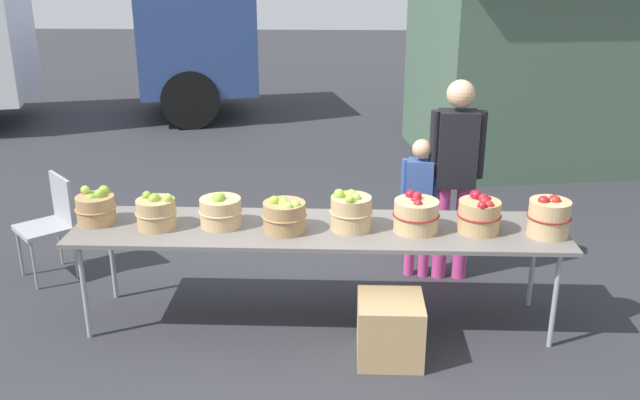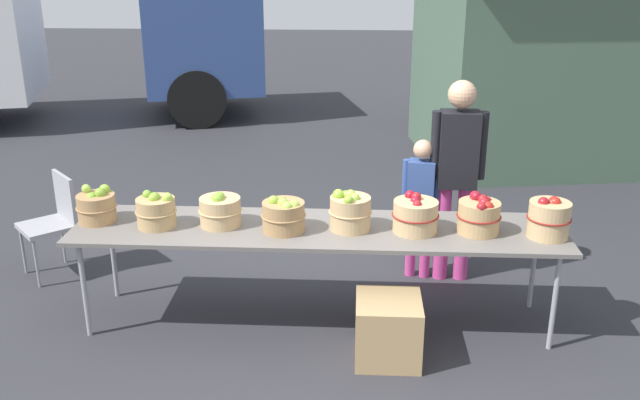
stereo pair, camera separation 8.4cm
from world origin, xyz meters
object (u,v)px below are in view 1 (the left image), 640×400
object	(u,v)px
market_table	(318,232)
apple_basket_red_1	(479,214)
apple_basket_red_0	(416,215)
child_customer	(419,197)
apple_basket_green_3	(285,215)
produce_crate	(390,329)
apple_basket_green_4	(351,211)
apple_basket_green_0	(96,208)
vendor_adult	(456,165)
apple_basket_red_2	(549,217)
folding_chair	(51,219)
apple_basket_green_1	(156,212)
apple_basket_green_2	(221,211)

from	to	relation	value
market_table	apple_basket_red_1	size ratio (longest dim) A/B	11.28
apple_basket_red_0	child_customer	distance (m)	0.86
apple_basket_green_3	child_customer	xyz separation A→B (m)	(1.03, 0.88, -0.17)
produce_crate	apple_basket_green_4	bearing A→B (deg)	120.55
apple_basket_green_0	apple_basket_red_0	distance (m)	2.29
apple_basket_green_4	child_customer	size ratio (longest dim) A/B	0.26
produce_crate	vendor_adult	bearing A→B (deg)	65.55
apple_basket_red_2	child_customer	world-z (taller)	child_customer
folding_chair	produce_crate	bearing A→B (deg)	24.35
apple_basket_green_4	child_customer	xyz separation A→B (m)	(0.57, 0.82, -0.18)
apple_basket_green_1	produce_crate	distance (m)	1.82
apple_basket_green_0	apple_basket_red_0	world-z (taller)	apple_basket_red_0
apple_basket_green_2	folding_chair	distance (m)	1.74
apple_basket_green_2	apple_basket_red_2	bearing A→B (deg)	-2.14
apple_basket_green_3	apple_basket_red_2	size ratio (longest dim) A/B	1.06
apple_basket_green_4	apple_basket_green_1	bearing A→B (deg)	-179.02
apple_basket_green_4	vendor_adult	xyz separation A→B (m)	(0.84, 0.80, 0.10)
apple_basket_green_0	produce_crate	size ratio (longest dim) A/B	0.67
apple_basket_green_4	produce_crate	xyz separation A→B (m)	(0.27, -0.46, -0.66)
apple_basket_green_0	child_customer	world-z (taller)	child_customer
apple_basket_red_0	apple_basket_red_2	distance (m)	0.91
apple_basket_green_0	folding_chair	size ratio (longest dim) A/B	0.34
apple_basket_green_4	vendor_adult	bearing A→B (deg)	43.42
apple_basket_green_3	child_customer	size ratio (longest dim) A/B	0.27
market_table	vendor_adult	bearing A→B (deg)	36.13
apple_basket_green_4	apple_basket_green_0	bearing A→B (deg)	178.39
apple_basket_green_2	child_customer	xyz separation A→B (m)	(1.50, 0.80, -0.16)
apple_basket_green_2	apple_basket_red_0	bearing A→B (deg)	-1.55
market_table	apple_basket_green_2	size ratio (longest dim) A/B	11.18
apple_basket_green_4	apple_basket_red_0	distance (m)	0.46
vendor_adult	apple_basket_red_2	bearing A→B (deg)	121.90
apple_basket_red_1	apple_basket_green_2	bearing A→B (deg)	178.91
vendor_adult	folding_chair	size ratio (longest dim) A/B	1.95
apple_basket_green_4	child_customer	bearing A→B (deg)	55.21
apple_basket_green_0	folding_chair	xyz separation A→B (m)	(-0.65, 0.66, -0.36)
apple_basket_red_1	produce_crate	bearing A→B (deg)	-144.33
market_table	apple_basket_green_3	world-z (taller)	apple_basket_green_3
apple_basket_green_4	apple_basket_red_2	distance (m)	1.36
apple_basket_red_1	folding_chair	size ratio (longest dim) A/B	0.36
vendor_adult	folding_chair	world-z (taller)	vendor_adult
apple_basket_red_2	produce_crate	world-z (taller)	apple_basket_red_2
market_table	folding_chair	distance (m)	2.37
apple_basket_green_2	apple_basket_green_4	size ratio (longest dim) A/B	1.02
vendor_adult	produce_crate	world-z (taller)	vendor_adult
market_table	apple_basket_green_1	bearing A→B (deg)	-178.05
market_table	apple_basket_green_2	world-z (taller)	apple_basket_green_2
apple_basket_green_1	child_customer	xyz separation A→B (m)	(1.95, 0.84, -0.16)
market_table	child_customer	xyz separation A→B (m)	(0.80, 0.80, -0.02)
apple_basket_green_4	apple_basket_red_2	xyz separation A→B (m)	(1.36, -0.06, 0.01)
market_table	child_customer	world-z (taller)	child_customer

